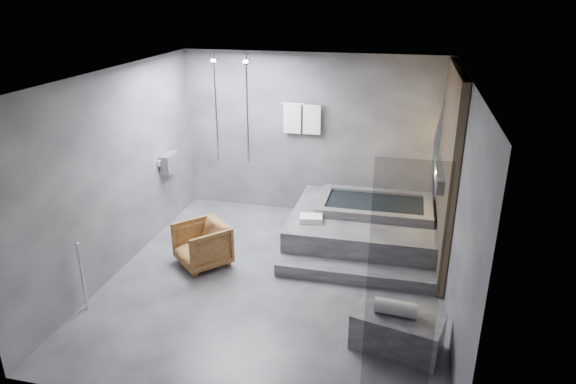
# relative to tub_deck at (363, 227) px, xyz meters

# --- Properties ---
(room) EXTENTS (5.00, 5.04, 2.82)m
(room) POSITION_rel_tub_deck_xyz_m (-0.65, -1.21, 1.48)
(room) COLOR #323134
(room) RESTS_ON ground
(tub_deck) EXTENTS (2.20, 2.00, 0.50)m
(tub_deck) POSITION_rel_tub_deck_xyz_m (0.00, 0.00, 0.00)
(tub_deck) COLOR #37373A
(tub_deck) RESTS_ON ground
(tub_step) EXTENTS (2.20, 0.36, 0.18)m
(tub_step) POSITION_rel_tub_deck_xyz_m (0.00, -1.18, -0.16)
(tub_step) COLOR #37373A
(tub_step) RESTS_ON ground
(concrete_bench) EXTENTS (1.05, 0.74, 0.43)m
(concrete_bench) POSITION_rel_tub_deck_xyz_m (0.62, -2.54, -0.03)
(concrete_bench) COLOR #38383B
(concrete_bench) RESTS_ON ground
(driftwood_chair) EXTENTS (0.96, 0.96, 0.63)m
(driftwood_chair) POSITION_rel_tub_deck_xyz_m (-2.20, -1.25, 0.07)
(driftwood_chair) COLOR #4E2D13
(driftwood_chair) RESTS_ON ground
(rolled_towel) EXTENTS (0.48, 0.21, 0.17)m
(rolled_towel) POSITION_rel_tub_deck_xyz_m (0.58, -2.53, 0.26)
(rolled_towel) COLOR white
(rolled_towel) RESTS_ON concrete_bench
(deck_towel) EXTENTS (0.38, 0.31, 0.09)m
(deck_towel) POSITION_rel_tub_deck_xyz_m (-0.75, -0.50, 0.29)
(deck_towel) COLOR white
(deck_towel) RESTS_ON tub_deck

